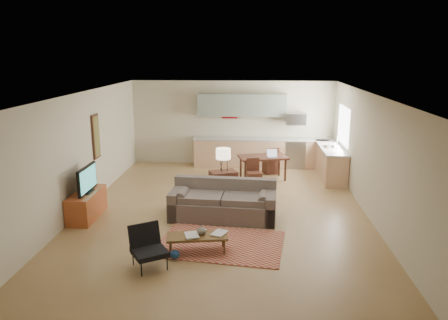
# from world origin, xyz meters

# --- Properties ---
(room) EXTENTS (9.00, 9.00, 9.00)m
(room) POSITION_xyz_m (0.00, 0.00, 1.35)
(room) COLOR olive
(room) RESTS_ON ground
(kitchen_counter_back) EXTENTS (4.26, 0.64, 0.92)m
(kitchen_counter_back) POSITION_xyz_m (0.90, 4.18, 0.46)
(kitchen_counter_back) COLOR tan
(kitchen_counter_back) RESTS_ON ground
(kitchen_counter_right) EXTENTS (0.64, 2.26, 0.92)m
(kitchen_counter_right) POSITION_xyz_m (2.93, 3.00, 0.46)
(kitchen_counter_right) COLOR tan
(kitchen_counter_right) RESTS_ON ground
(kitchen_range) EXTENTS (0.62, 0.62, 0.90)m
(kitchen_range) POSITION_xyz_m (2.00, 4.18, 0.45)
(kitchen_range) COLOR #A5A8AD
(kitchen_range) RESTS_ON ground
(kitchen_microwave) EXTENTS (0.62, 0.40, 0.35)m
(kitchen_microwave) POSITION_xyz_m (2.00, 4.20, 1.55)
(kitchen_microwave) COLOR #A5A8AD
(kitchen_microwave) RESTS_ON room
(upper_cabinets) EXTENTS (2.80, 0.34, 0.70)m
(upper_cabinets) POSITION_xyz_m (0.30, 4.33, 1.95)
(upper_cabinets) COLOR gray
(upper_cabinets) RESTS_ON room
(window_right) EXTENTS (0.02, 1.40, 1.05)m
(window_right) POSITION_xyz_m (3.23, 3.00, 1.55)
(window_right) COLOR white
(window_right) RESTS_ON room
(wall_art_left) EXTENTS (0.06, 0.42, 1.10)m
(wall_art_left) POSITION_xyz_m (-3.21, 0.90, 1.55)
(wall_art_left) COLOR olive
(wall_art_left) RESTS_ON room
(triptych) EXTENTS (1.70, 0.04, 0.50)m
(triptych) POSITION_xyz_m (-0.10, 4.47, 1.75)
(triptych) COLOR beige
(triptych) RESTS_ON room
(rug) EXTENTS (2.54, 1.91, 0.02)m
(rug) POSITION_xyz_m (0.07, -1.77, 0.01)
(rug) COLOR maroon
(rug) RESTS_ON floor
(sofa) EXTENTS (2.47, 1.21, 0.84)m
(sofa) POSITION_xyz_m (0.03, -0.43, 0.42)
(sofa) COLOR #5A4F49
(sofa) RESTS_ON floor
(coffee_table) EXTENTS (1.17, 0.61, 0.33)m
(coffee_table) POSITION_xyz_m (-0.33, -2.13, 0.17)
(coffee_table) COLOR #503718
(coffee_table) RESTS_ON floor
(book_a) EXTENTS (0.42, 0.46, 0.03)m
(book_a) POSITION_xyz_m (-0.54, -2.21, 0.35)
(book_a) COLOR #9A0B11
(book_a) RESTS_ON coffee_table
(book_b) EXTENTS (0.45, 0.48, 0.02)m
(book_b) POSITION_xyz_m (-0.04, -2.00, 0.34)
(book_b) COLOR navy
(book_b) RESTS_ON coffee_table
(vase) EXTENTS (0.21, 0.21, 0.18)m
(vase) POSITION_xyz_m (-0.25, -2.08, 0.42)
(vase) COLOR black
(vase) RESTS_ON coffee_table
(armchair) EXTENTS (0.87, 0.87, 0.72)m
(armchair) POSITION_xyz_m (-1.06, -2.78, 0.36)
(armchair) COLOR black
(armchair) RESTS_ON floor
(tv_credenza) EXTENTS (0.49, 1.28, 0.59)m
(tv_credenza) POSITION_xyz_m (-2.98, -0.57, 0.29)
(tv_credenza) COLOR #984421
(tv_credenza) RESTS_ON floor
(tv) EXTENTS (0.10, 0.98, 0.59)m
(tv) POSITION_xyz_m (-2.94, -0.57, 0.88)
(tv) COLOR black
(tv) RESTS_ON tv_credenza
(console_table) EXTENTS (0.75, 0.64, 0.74)m
(console_table) POSITION_xyz_m (-0.05, 0.81, 0.37)
(console_table) COLOR #381C13
(console_table) RESTS_ON floor
(table_lamp) EXTENTS (0.47, 0.47, 0.59)m
(table_lamp) POSITION_xyz_m (-0.05, 0.81, 1.03)
(table_lamp) COLOR beige
(table_lamp) RESTS_ON console_table
(dining_table) EXTENTS (1.50, 1.08, 0.68)m
(dining_table) POSITION_xyz_m (0.96, 2.71, 0.34)
(dining_table) COLOR #381C13
(dining_table) RESTS_ON floor
(dining_chair_near) EXTENTS (0.44, 0.45, 0.75)m
(dining_chair_near) POSITION_xyz_m (0.71, 2.04, 0.38)
(dining_chair_near) COLOR #381C13
(dining_chair_near) RESTS_ON floor
(dining_chair_far) EXTENTS (0.51, 0.52, 0.82)m
(dining_chair_far) POSITION_xyz_m (1.21, 3.37, 0.41)
(dining_chair_far) COLOR #381C13
(dining_chair_far) RESTS_ON floor
(laptop) EXTENTS (0.32, 0.26, 0.22)m
(laptop) POSITION_xyz_m (1.23, 2.62, 0.79)
(laptop) COLOR #A5A8AD
(laptop) RESTS_ON dining_table
(soap_bottle) EXTENTS (0.12, 0.12, 0.19)m
(soap_bottle) POSITION_xyz_m (2.83, 2.83, 1.02)
(soap_bottle) COLOR beige
(soap_bottle) RESTS_ON kitchen_counter_right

